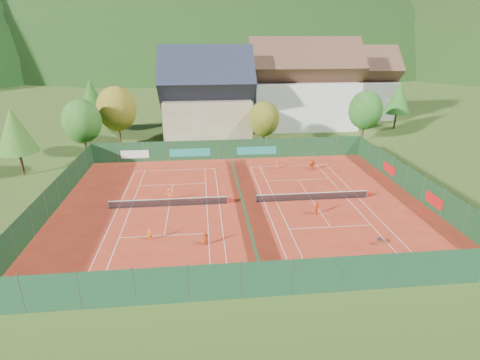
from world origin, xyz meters
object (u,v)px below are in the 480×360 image
object	(u,v)px
player_right_near	(317,209)
hotel_block_a	(303,90)
chalet	(207,100)
ball_hopper	(380,240)
hotel_block_b	(355,87)
player_left_mid	(206,239)
player_right_far_b	(313,165)
player_right_far_a	(277,165)
player_left_near	(150,234)
player_left_far	(169,195)

from	to	relation	value
player_right_near	hotel_block_a	bearing A→B (deg)	39.07
chalet	player_right_near	world-z (taller)	chalet
chalet	ball_hopper	distance (m)	43.02
hotel_block_a	hotel_block_b	xyz separation A→B (m)	(14.00, 8.00, -0.76)
chalet	player_left_mid	bearing A→B (deg)	-91.69
player_right_far_b	ball_hopper	bearing A→B (deg)	54.06
player_right_far_a	player_right_far_b	size ratio (longest dim) A/B	0.76
player_right_far_b	player_left_mid	bearing A→B (deg)	13.93
ball_hopper	hotel_block_a	bearing A→B (deg)	84.05
hotel_block_a	player_right_far_a	distance (m)	27.85
hotel_block_a	player_right_far_b	world-z (taller)	hotel_block_a
chalet	player_right_far_b	bearing A→B (deg)	-55.59
hotel_block_a	hotel_block_b	bearing A→B (deg)	29.74
hotel_block_b	player_right_near	bearing A→B (deg)	-115.38
hotel_block_a	player_right_far_b	xyz separation A→B (m)	(-5.14, -26.23, -6.59)
player_left_near	player_left_mid	distance (m)	5.25
chalet	player_left_mid	xyz separation A→B (m)	(-1.14, -38.63, -5.97)
chalet	player_left_near	world-z (taller)	chalet
player_left_mid	player_left_near	bearing A→B (deg)	-158.61
hotel_block_b	ball_hopper	size ratio (longest dim) A/B	21.60
player_right_near	player_right_far_a	xyz separation A→B (m)	(-1.23, 14.55, -0.14)
player_left_near	player_right_near	xyz separation A→B (m)	(16.56, 3.49, 0.06)
ball_hopper	player_right_far_b	distance (m)	19.93
ball_hopper	player_right_near	size ratio (longest dim) A/B	0.54
hotel_block_a	ball_hopper	distance (m)	46.91
chalet	player_left_near	bearing A→B (deg)	-99.45
player_left_near	player_right_far_b	world-z (taller)	player_right_far_b
player_right_far_b	player_right_near	bearing A→B (deg)	38.60
player_left_far	player_right_far_a	size ratio (longest dim) A/B	1.25
chalet	player_right_far_b	xyz separation A→B (m)	(13.86, -20.23, -5.84)
hotel_block_a	player_left_near	distance (m)	50.44
player_left_near	player_left_far	distance (m)	8.76
player_left_mid	player_left_far	size ratio (longest dim) A/B	0.88
player_right_near	player_right_far_b	world-z (taller)	player_right_far_b
player_left_near	player_right_far_b	bearing A→B (deg)	42.68
chalet	hotel_block_a	xyz separation A→B (m)	(19.00, 6.00, 0.76)
player_left_mid	player_right_far_b	xyz separation A→B (m)	(15.00, 18.39, 0.14)
player_left_mid	player_left_far	bearing A→B (deg)	148.26
ball_hopper	player_left_near	distance (m)	20.59
player_right_far_b	player_left_near	bearing A→B (deg)	3.35
player_left_far	player_right_near	world-z (taller)	player_left_far
player_right_far_a	player_right_far_b	world-z (taller)	player_right_far_b
player_right_near	player_right_far_b	bearing A→B (deg)	36.80
hotel_block_a	player_left_far	bearing A→B (deg)	-124.84
hotel_block_a	player_left_far	world-z (taller)	hotel_block_a
chalet	player_right_far_a	xyz separation A→B (m)	(9.14, -19.15, -6.03)
ball_hopper	player_left_far	distance (m)	22.46
ball_hopper	player_right_far_b	bearing A→B (deg)	90.93
player_left_mid	player_right_near	bearing A→B (deg)	60.50
hotel_block_a	player_left_far	xyz separation A→B (m)	(-24.02, -34.50, -6.64)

